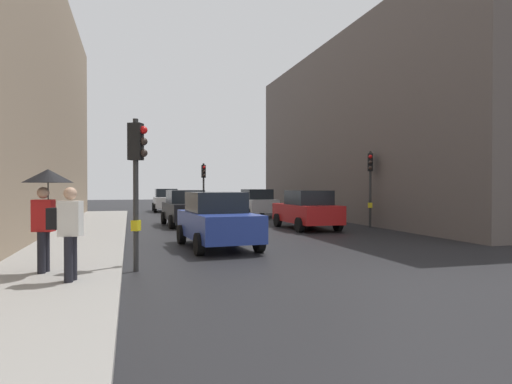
# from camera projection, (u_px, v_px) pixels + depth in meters

# --- Properties ---
(ground_plane) EXTENTS (120.00, 120.00, 0.00)m
(ground_plane) POSITION_uv_depth(u_px,v_px,m) (410.00, 280.00, 9.17)
(ground_plane) COLOR black
(sidewalk_kerb) EXTENTS (2.79, 40.00, 0.16)m
(sidewalk_kerb) POSITION_uv_depth(u_px,v_px,m) (74.00, 250.00, 13.00)
(sidewalk_kerb) COLOR gray
(sidewalk_kerb) RESTS_ON ground
(building_facade_right) EXTENTS (12.00, 24.81, 10.53)m
(building_facade_right) POSITION_uv_depth(u_px,v_px,m) (415.00, 134.00, 27.92)
(building_facade_right) COLOR #5B514C
(building_facade_right) RESTS_ON ground
(traffic_light_mid_street) EXTENTS (0.35, 0.45, 3.60)m
(traffic_light_mid_street) POSITION_uv_depth(u_px,v_px,m) (370.00, 175.00, 21.06)
(traffic_light_mid_street) COLOR #2D2D2D
(traffic_light_mid_street) RESTS_ON ground
(traffic_light_far_median) EXTENTS (0.25, 0.43, 3.45)m
(traffic_light_far_median) POSITION_uv_depth(u_px,v_px,m) (204.00, 180.00, 29.08)
(traffic_light_far_median) COLOR #2D2D2D
(traffic_light_far_median) RESTS_ON ground
(traffic_light_near_right) EXTENTS (0.45, 0.34, 3.48)m
(traffic_light_near_right) POSITION_uv_depth(u_px,v_px,m) (137.00, 166.00, 10.11)
(traffic_light_near_right) COLOR #2D2D2D
(traffic_light_near_right) RESTS_ON ground
(car_silver_hatchback) EXTENTS (2.13, 4.26, 1.76)m
(car_silver_hatchback) POSITION_uv_depth(u_px,v_px,m) (256.00, 203.00, 29.08)
(car_silver_hatchback) COLOR #BCBCC1
(car_silver_hatchback) RESTS_ON ground
(car_blue_van) EXTENTS (2.26, 4.32, 1.76)m
(car_blue_van) POSITION_uv_depth(u_px,v_px,m) (217.00, 220.00, 14.14)
(car_blue_van) COLOR navy
(car_blue_van) RESTS_ON ground
(car_white_compact) EXTENTS (2.04, 4.21, 1.76)m
(car_white_compact) POSITION_uv_depth(u_px,v_px,m) (166.00, 200.00, 34.61)
(car_white_compact) COLOR silver
(car_white_compact) RESTS_ON ground
(car_red_sedan) EXTENTS (2.10, 4.24, 1.76)m
(car_red_sedan) POSITION_uv_depth(u_px,v_px,m) (307.00, 210.00, 20.27)
(car_red_sedan) COLOR red
(car_red_sedan) RESTS_ON ground
(car_dark_suv) EXTENTS (2.21, 4.30, 1.76)m
(car_dark_suv) POSITION_uv_depth(u_px,v_px,m) (186.00, 208.00, 22.01)
(car_dark_suv) COLOR black
(car_dark_suv) RESTS_ON ground
(pedestrian_with_umbrella) EXTENTS (1.00, 1.00, 2.14)m
(pedestrian_with_umbrella) POSITION_uv_depth(u_px,v_px,m) (47.00, 191.00, 9.19)
(pedestrian_with_umbrella) COLOR black
(pedestrian_with_umbrella) RESTS_ON sidewalk_kerb
(pedestrian_with_black_backpack) EXTENTS (0.65, 0.42, 1.77)m
(pedestrian_with_black_backpack) POSITION_uv_depth(u_px,v_px,m) (68.00, 228.00, 8.35)
(pedestrian_with_black_backpack) COLOR black
(pedestrian_with_black_backpack) RESTS_ON sidewalk_kerb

